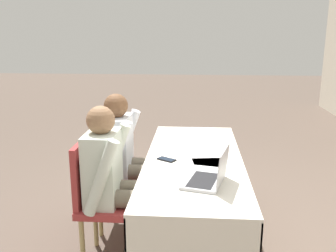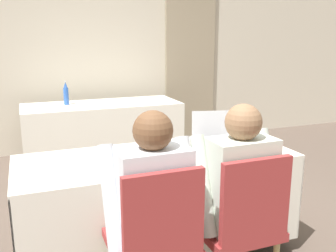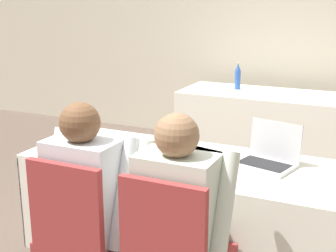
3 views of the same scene
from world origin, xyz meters
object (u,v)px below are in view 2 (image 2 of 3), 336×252
at_px(cell_phone, 178,163).
at_px(chair_near_left, 156,239).
at_px(person_checkered_shirt, 149,202).
at_px(water_bottle, 66,94).
at_px(laptop, 215,139).
at_px(chair_near_right, 241,222).
at_px(person_white_shirt, 233,189).

xyz_separation_m(cell_phone, chair_near_left, (-0.32, -0.47, -0.22)).
height_order(cell_phone, person_checkered_shirt, person_checkered_shirt).
bearing_deg(water_bottle, laptop, -68.85).
distance_m(laptop, chair_near_right, 0.85).
bearing_deg(water_bottle, chair_near_left, -88.13).
bearing_deg(person_checkered_shirt, chair_near_left, 90.00).
height_order(cell_phone, chair_near_left, chair_near_left).
relative_size(water_bottle, chair_near_left, 0.31).
bearing_deg(cell_phone, laptop, 67.26).
height_order(chair_near_right, person_checkered_shirt, person_checkered_shirt).
xyz_separation_m(laptop, person_white_shirt, (-0.24, -0.67, -0.11)).
relative_size(chair_near_right, person_checkered_shirt, 0.78).
bearing_deg(person_white_shirt, cell_phone, -62.39).
distance_m(cell_phone, water_bottle, 2.52).
relative_size(cell_phone, chair_near_right, 0.17).
bearing_deg(cell_phone, chair_near_left, -92.41).
relative_size(laptop, cell_phone, 2.39).
height_order(cell_phone, water_bottle, water_bottle).
bearing_deg(chair_near_right, person_checkered_shirt, -11.59).
bearing_deg(chair_near_left, water_bottle, -88.13).
bearing_deg(chair_near_left, laptop, -134.04).
bearing_deg(person_checkered_shirt, water_bottle, -88.06).
relative_size(cell_phone, chair_near_left, 0.17).
bearing_deg(water_bottle, chair_near_right, -78.39).
relative_size(chair_near_left, chair_near_right, 1.00).
xyz_separation_m(chair_near_left, person_white_shirt, (0.51, 0.10, 0.16)).
relative_size(water_bottle, person_checkered_shirt, 0.24).
bearing_deg(chair_near_left, person_white_shirt, -168.41).
bearing_deg(chair_near_right, laptop, -107.03).
relative_size(person_checkered_shirt, person_white_shirt, 1.00).
bearing_deg(chair_near_left, person_checkered_shirt, -90.00).
distance_m(chair_near_right, person_white_shirt, 0.19).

